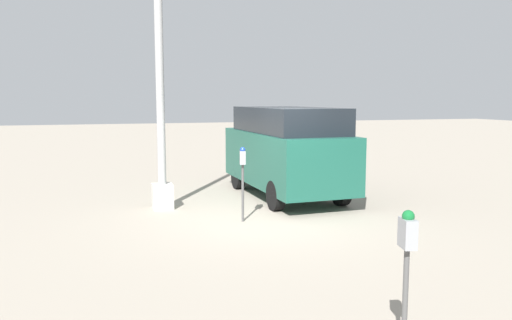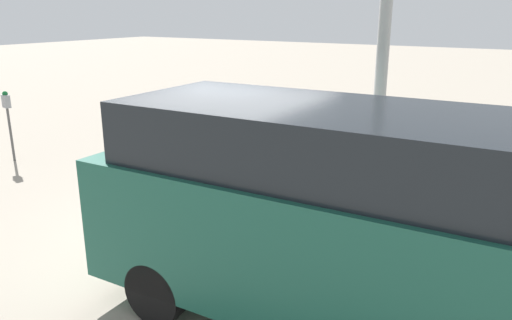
% 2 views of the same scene
% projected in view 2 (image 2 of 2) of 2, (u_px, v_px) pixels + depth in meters
% --- Properties ---
extents(ground_plane, '(80.00, 80.00, 0.00)m').
position_uv_depth(ground_plane, '(223.00, 234.00, 7.04)').
color(ground_plane, gray).
extents(parking_meter_near, '(0.22, 0.15, 1.48)m').
position_uv_depth(parking_meter_near, '(235.00, 150.00, 7.21)').
color(parking_meter_near, '#4C4C4C').
rests_on(parking_meter_near, ground).
extents(parking_meter_far, '(0.22, 0.15, 1.46)m').
position_uv_depth(parking_meter_far, '(7.00, 110.00, 10.15)').
color(parking_meter_far, '#4C4C4C').
rests_on(parking_meter_far, ground).
extents(lamp_post, '(0.44, 0.44, 6.63)m').
position_uv_depth(lamp_post, '(383.00, 54.00, 7.13)').
color(lamp_post, beige).
rests_on(lamp_post, ground).
extents(parked_van, '(4.54, 1.94, 2.21)m').
position_uv_depth(parked_van, '(317.00, 212.00, 4.74)').
color(parked_van, '#195142').
rests_on(parked_van, ground).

